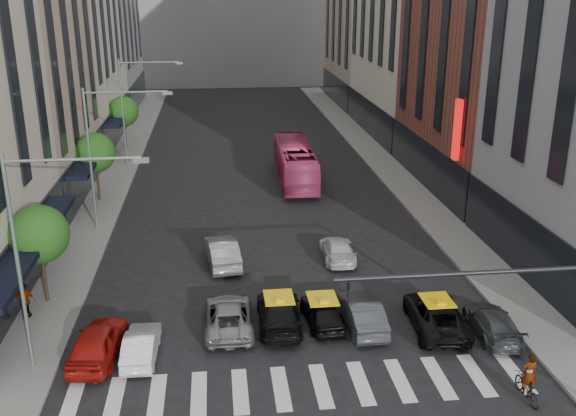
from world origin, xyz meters
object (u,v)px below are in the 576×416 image
object	(u,v)px
taxi_center	(322,311)
bus	(295,163)
streetlamp_far	(133,98)
streetlamp_mid	(104,140)
car_white_front	(141,345)
taxi_left	(279,312)
motorcycle	(527,388)
streetlamp_near	(40,235)
pedestrian_far	(25,301)
car_red	(98,342)

from	to	relation	value
taxi_center	bus	size ratio (longest dim) A/B	0.34
streetlamp_far	streetlamp_mid	bearing A→B (deg)	-90.00
streetlamp_mid	car_white_front	xyz separation A→B (m)	(3.41, -15.62, -5.29)
streetlamp_mid	taxi_left	xyz separation A→B (m)	(9.47, -13.55, -5.20)
motorcycle	streetlamp_near	bearing A→B (deg)	-14.77
motorcycle	pedestrian_far	distance (m)	22.31
taxi_left	taxi_center	size ratio (longest dim) A/B	1.28
car_white_front	taxi_left	world-z (taller)	taxi_left
streetlamp_near	taxi_center	world-z (taller)	streetlamp_near
streetlamp_far	taxi_center	xyz separation A→B (m)	(11.48, -29.67, -5.25)
streetlamp_mid	car_white_front	size ratio (longest dim) A/B	2.42
streetlamp_near	bus	xyz separation A→B (m)	(13.10, 25.35, -4.34)
bus	motorcycle	distance (m)	30.05
streetlamp_near	streetlamp_far	bearing A→B (deg)	90.00
pedestrian_far	motorcycle	bearing A→B (deg)	160.94
taxi_left	taxi_center	xyz separation A→B (m)	(2.01, -0.12, -0.06)
taxi_center	pedestrian_far	size ratio (longest dim) A/B	2.23
taxi_left	bus	distance (m)	23.20
car_red	pedestrian_far	xyz separation A→B (m)	(-3.91, 3.77, 0.24)
streetlamp_near	taxi_center	xyz separation A→B (m)	(11.48, 2.33, -5.25)
taxi_center	bus	distance (m)	23.09
car_red	taxi_center	xyz separation A→B (m)	(9.88, 1.76, -0.12)
streetlamp_near	pedestrian_far	bearing A→B (deg)	118.03
car_red	pedestrian_far	distance (m)	5.43
motorcycle	pedestrian_far	world-z (taller)	pedestrian_far
taxi_left	motorcycle	size ratio (longest dim) A/B	2.66
car_red	taxi_center	world-z (taller)	car_red
streetlamp_far	car_red	world-z (taller)	streetlamp_far
streetlamp_near	pedestrian_far	world-z (taller)	streetlamp_near
car_white_front	taxi_left	size ratio (longest dim) A/B	0.76
taxi_left	bus	size ratio (longest dim) A/B	0.43
streetlamp_near	car_red	world-z (taller)	streetlamp_near
streetlamp_mid	pedestrian_far	bearing A→B (deg)	-101.18
car_white_front	motorcycle	distance (m)	15.58
taxi_center	streetlamp_mid	bearing A→B (deg)	-54.34
taxi_center	bus	world-z (taller)	bus
streetlamp_near	car_red	size ratio (longest dim) A/B	2.01
taxi_left	bus	world-z (taller)	bus
streetlamp_near	bus	bearing A→B (deg)	62.66
streetlamp_near	pedestrian_far	distance (m)	6.93
motorcycle	pedestrian_far	bearing A→B (deg)	-24.32
streetlamp_near	bus	size ratio (longest dim) A/B	0.80
motorcycle	bus	bearing A→B (deg)	-81.80
taxi_center	motorcycle	bearing A→B (deg)	131.71
streetlamp_mid	taxi_center	bearing A→B (deg)	-49.98
streetlamp_near	streetlamp_mid	distance (m)	16.00
streetlamp_near	motorcycle	world-z (taller)	streetlamp_near
car_red	motorcycle	world-z (taller)	car_red
streetlamp_near	taxi_center	size ratio (longest dim) A/B	2.36
streetlamp_far	taxi_center	world-z (taller)	streetlamp_far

